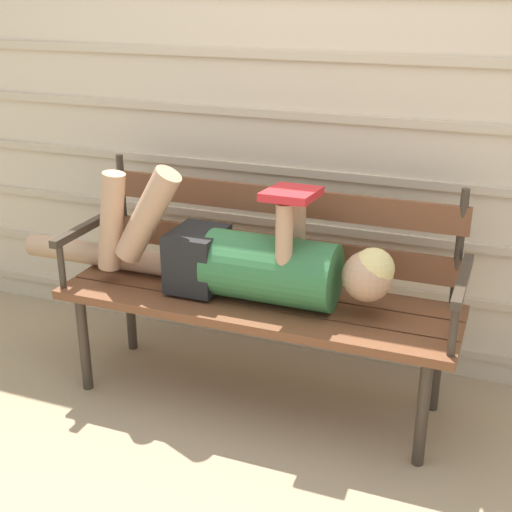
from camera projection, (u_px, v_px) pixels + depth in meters
name	position (u px, v px, depth m)	size (l,w,h in m)	color
ground_plane	(245.00, 413.00, 2.85)	(12.00, 12.00, 0.00)	tan
house_siding	(299.00, 114.00, 2.99)	(4.92, 0.08, 2.21)	beige
park_bench	(262.00, 281.00, 2.82)	(1.60, 0.50, 0.93)	brown
reclining_person	(240.00, 259.00, 2.74)	(1.66, 0.27, 0.52)	#33703D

